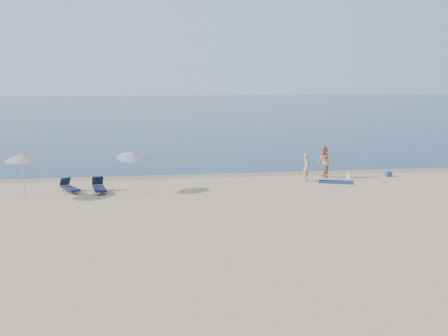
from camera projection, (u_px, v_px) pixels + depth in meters
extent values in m
plane|color=tan|center=(387.00, 287.00, 16.22)|extent=(160.00, 160.00, 0.00)
cube|color=#0C254A|center=(171.00, 107.00, 113.76)|extent=(240.00, 160.00, 0.01)
cube|color=#847254|center=(251.00, 174.00, 35.15)|extent=(240.00, 1.60, 0.00)
imported|color=tan|center=(307.00, 167.00, 32.78)|extent=(0.48, 0.65, 1.64)
imported|color=tan|center=(324.00, 162.00, 33.85)|extent=(0.76, 0.96, 1.93)
cube|color=navy|center=(336.00, 182.00, 32.47)|extent=(2.22, 1.73, 0.03)
cube|color=white|center=(350.00, 175.00, 33.86)|extent=(0.39, 0.35, 0.30)
cube|color=#1D499D|center=(388.00, 174.00, 34.37)|extent=(0.46, 0.37, 0.29)
cylinder|color=silver|center=(133.00, 174.00, 29.40)|extent=(0.06, 0.47, 2.03)
cone|color=silver|center=(133.00, 154.00, 29.65)|extent=(1.86, 1.89, 0.68)
sphere|color=silver|center=(133.00, 151.00, 29.63)|extent=(0.06, 0.06, 0.06)
cylinder|color=silver|center=(23.00, 178.00, 27.99)|extent=(0.10, 0.23, 2.14)
cone|color=#F2E1C7|center=(23.00, 157.00, 28.00)|extent=(2.20, 2.22, 0.49)
sphere|color=silver|center=(23.00, 153.00, 27.97)|extent=(0.06, 0.06, 0.06)
cube|color=#151E39|center=(70.00, 189.00, 29.50)|extent=(1.15, 1.54, 0.10)
cube|color=#151E39|center=(65.00, 182.00, 30.04)|extent=(0.64, 0.56, 0.47)
cylinder|color=#A5A5AD|center=(74.00, 190.00, 29.64)|extent=(0.03, 0.03, 0.21)
cube|color=#121833|center=(100.00, 189.00, 29.42)|extent=(0.85, 1.65, 0.11)
cube|color=#121833|center=(98.00, 181.00, 30.11)|extent=(0.64, 0.48, 0.51)
cylinder|color=#A5A5AD|center=(104.00, 191.00, 29.51)|extent=(0.03, 0.03, 0.23)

